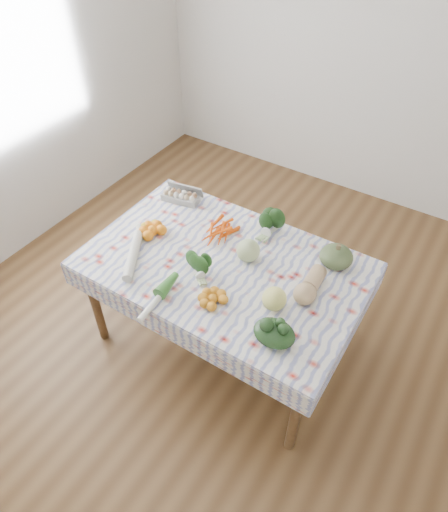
{
  "coord_description": "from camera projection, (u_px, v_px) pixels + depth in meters",
  "views": [
    {
      "loc": [
        1.06,
        -1.65,
        2.68
      ],
      "look_at": [
        0.0,
        0.0,
        0.82
      ],
      "focal_mm": 32.0,
      "sensor_mm": 36.0,
      "label": 1
    }
  ],
  "objects": [
    {
      "name": "ground",
      "position": [
        224.0,
        339.0,
        3.27
      ],
      "size": [
        4.5,
        4.5,
        0.0
      ],
      "primitive_type": "plane",
      "color": "#54371C",
      "rests_on": "ground"
    },
    {
      "name": "wall_back",
      "position": [
        374.0,
        42.0,
        3.67
      ],
      "size": [
        4.0,
        0.04,
        2.8
      ],
      "primitive_type": "cube",
      "color": "silver",
      "rests_on": "ground"
    },
    {
      "name": "dining_table",
      "position": [
        224.0,
        273.0,
        2.8
      ],
      "size": [
        1.6,
        1.0,
        0.75
      ],
      "color": "brown",
      "rests_on": "ground"
    },
    {
      "name": "tablecloth",
      "position": [
        224.0,
        264.0,
        2.74
      ],
      "size": [
        1.66,
        1.06,
        0.01
      ],
      "primitive_type": "cube",
      "color": "white",
      "rests_on": "dining_table"
    },
    {
      "name": "egg_carton",
      "position": [
        180.0,
        197.0,
        3.17
      ],
      "size": [
        0.28,
        0.15,
        0.07
      ],
      "primitive_type": "cube",
      "rotation": [
        0.0,
        0.0,
        0.18
      ],
      "color": "#9D9D98",
      "rests_on": "tablecloth"
    },
    {
      "name": "carrot_bunch",
      "position": [
        217.0,
        233.0,
        2.91
      ],
      "size": [
        0.26,
        0.25,
        0.04
      ],
      "primitive_type": "cube",
      "rotation": [
        0.0,
        0.0,
        -0.18
      ],
      "color": "#F45309",
      "rests_on": "tablecloth"
    },
    {
      "name": "kale_bunch",
      "position": [
        271.0,
        224.0,
        2.89
      ],
      "size": [
        0.18,
        0.16,
        0.16
      ],
      "primitive_type": "ellipsoid",
      "rotation": [
        0.0,
        0.0,
        -0.01
      ],
      "color": "#183913",
      "rests_on": "tablecloth"
    },
    {
      "name": "kabocha_squash",
      "position": [
        336.0,
        257.0,
        2.69
      ],
      "size": [
        0.26,
        0.26,
        0.13
      ],
      "primitive_type": "ellipsoid",
      "rotation": [
        0.0,
        0.0,
        -0.37
      ],
      "color": "#465930",
      "rests_on": "tablecloth"
    },
    {
      "name": "cabbage",
      "position": [
        248.0,
        250.0,
        2.72
      ],
      "size": [
        0.19,
        0.19,
        0.14
      ],
      "primitive_type": "sphere",
      "rotation": [
        0.0,
        0.0,
        0.41
      ],
      "color": "#ADC180",
      "rests_on": "tablecloth"
    },
    {
      "name": "butternut_squash",
      "position": [
        310.0,
        284.0,
        2.53
      ],
      "size": [
        0.14,
        0.28,
        0.13
      ],
      "primitive_type": "ellipsoid",
      "rotation": [
        0.0,
        0.0,
        0.04
      ],
      "color": "tan",
      "rests_on": "tablecloth"
    },
    {
      "name": "orange_cluster",
      "position": [
        153.0,
        230.0,
        2.9
      ],
      "size": [
        0.29,
        0.29,
        0.07
      ],
      "primitive_type": "cube",
      "rotation": [
        0.0,
        0.0,
        -0.38
      ],
      "color": "orange",
      "rests_on": "tablecloth"
    },
    {
      "name": "broccoli",
      "position": [
        198.0,
        268.0,
        2.63
      ],
      "size": [
        0.2,
        0.2,
        0.11
      ],
      "primitive_type": "ellipsoid",
      "rotation": [
        0.0,
        0.0,
        0.86
      ],
      "color": "#23521B",
      "rests_on": "tablecloth"
    },
    {
      "name": "mandarin_cluster",
      "position": [
        213.0,
        298.0,
        2.5
      ],
      "size": [
        0.25,
        0.25,
        0.06
      ],
      "primitive_type": "cube",
      "rotation": [
        0.0,
        0.0,
        -0.34
      ],
      "color": "orange",
      "rests_on": "tablecloth"
    },
    {
      "name": "grapefruit",
      "position": [
        274.0,
        299.0,
        2.45
      ],
      "size": [
        0.15,
        0.15,
        0.13
      ],
      "primitive_type": "sphere",
      "rotation": [
        0.0,
        0.0,
        0.15
      ],
      "color": "#E9E670",
      "rests_on": "tablecloth"
    },
    {
      "name": "spinach_bag",
      "position": [
        274.0,
        333.0,
        2.3
      ],
      "size": [
        0.25,
        0.22,
        0.1
      ],
      "primitive_type": "ellipsoid",
      "rotation": [
        0.0,
        0.0,
        -0.2
      ],
      "color": "black",
      "rests_on": "tablecloth"
    },
    {
      "name": "daikon",
      "position": [
        133.0,
        255.0,
        2.75
      ],
      "size": [
        0.26,
        0.39,
        0.06
      ],
      "primitive_type": "cylinder",
      "rotation": [
        1.57,
        0.0,
        0.54
      ],
      "color": "beige",
      "rests_on": "tablecloth"
    },
    {
      "name": "leek",
      "position": [
        158.0,
        298.0,
        2.51
      ],
      "size": [
        0.07,
        0.35,
        0.04
      ],
      "primitive_type": "cylinder",
      "rotation": [
        1.57,
        0.0,
        0.08
      ],
      "color": "white",
      "rests_on": "tablecloth"
    }
  ]
}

